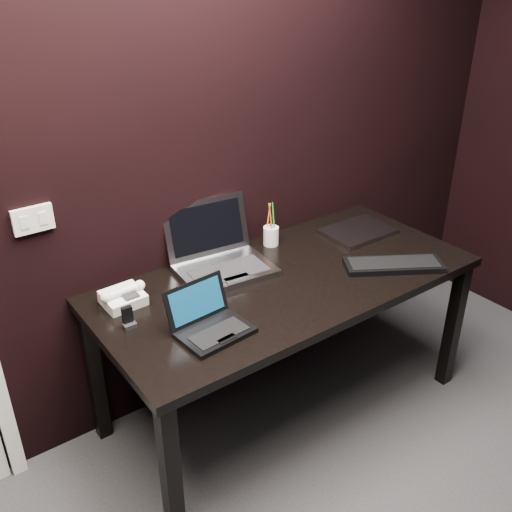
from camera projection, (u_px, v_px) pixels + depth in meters
wall_back at (174, 143)px, 2.38m from camera, size 4.00×0.00×4.00m
wall_switch at (33, 220)px, 2.13m from camera, size 0.15×0.02×0.10m
desk at (287, 292)px, 2.54m from camera, size 1.70×0.80×0.74m
netbook at (210, 323)px, 2.13m from camera, size 0.28×0.26×0.17m
silver_laptop at (220, 258)px, 2.55m from camera, size 0.44×0.41×0.28m
ext_keyboard at (394, 265)px, 2.58m from camera, size 0.45×0.36×0.03m
closed_laptop at (358, 231)px, 2.89m from camera, size 0.34×0.25×0.02m
desk_phone at (123, 297)px, 2.29m from camera, size 0.19×0.15×0.09m
mobile_phone at (128, 319)px, 2.16m from camera, size 0.05×0.04×0.08m
pen_cup at (271, 235)px, 2.77m from camera, size 0.10×0.10×0.22m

